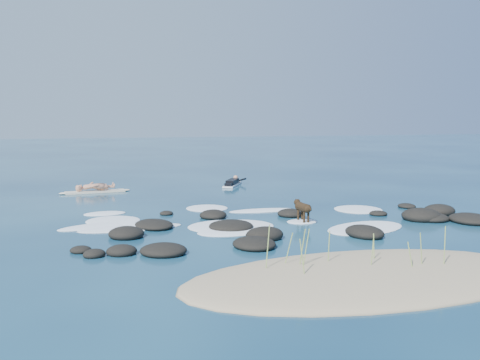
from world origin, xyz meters
name	(u,v)px	position (x,y,z in m)	size (l,w,h in m)	color
ground	(255,216)	(0.00, 0.00, 0.00)	(160.00, 160.00, 0.00)	#0A2642
sand_dune	(367,278)	(0.00, -8.20, 0.00)	(9.00, 4.40, 0.60)	#9E8966
dune_grass	(345,251)	(-0.43, -7.91, 0.59)	(4.23, 1.34, 1.10)	#86A34F
reef_rocks	(313,225)	(1.19, -2.65, 0.10)	(14.46, 6.94, 0.57)	black
breaking_foam	(229,222)	(-1.26, -0.80, 0.01)	(12.95, 7.77, 0.12)	white
standing_surfer_rig	(95,177)	(-5.57, 8.24, 0.77)	(3.45, 0.90, 1.96)	beige
paddling_surfer_rig	(233,183)	(1.72, 8.96, 0.16)	(1.81, 2.56, 0.47)	white
dog	(302,207)	(1.23, -1.64, 0.54)	(0.38, 1.28, 0.81)	black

